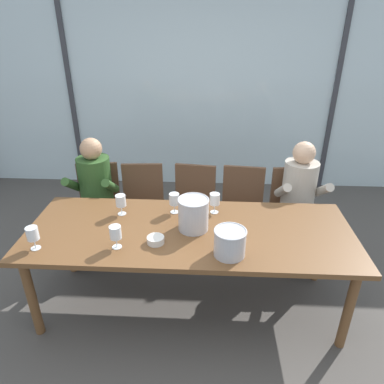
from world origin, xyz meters
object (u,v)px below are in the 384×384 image
at_px(chair_near_window_right, 293,205).
at_px(wine_glass_center_pour, 174,200).
at_px(chair_near_curtain, 99,200).
at_px(wine_glass_by_left_taster, 121,201).
at_px(chair_right_of_center, 242,204).
at_px(person_olive_shirt, 94,191).
at_px(ice_bucket_secondary, 230,242).
at_px(wine_glass_spare_empty, 215,200).
at_px(ice_bucket_primary, 193,214).
at_px(chair_center, 193,202).
at_px(tasting_bowl, 156,240).
at_px(chair_left_of_center, 143,201).
at_px(dining_table, 190,237).
at_px(wine_glass_by_right_taster, 115,233).
at_px(wine_glass_near_bucket, 33,234).
at_px(person_beige_jumper, 300,196).

bearing_deg(chair_near_window_right, wine_glass_center_pour, -157.97).
xyz_separation_m(chair_near_curtain, wine_glass_by_left_taster, (0.43, -0.68, 0.36)).
xyz_separation_m(chair_right_of_center, person_olive_shirt, (-1.47, -0.12, 0.17)).
distance_m(ice_bucket_secondary, wine_glass_spare_empty, 0.58).
bearing_deg(chair_right_of_center, ice_bucket_primary, -112.09).
height_order(person_olive_shirt, wine_glass_by_left_taster, person_olive_shirt).
bearing_deg(wine_glass_center_pour, chair_center, 78.72).
bearing_deg(ice_bucket_secondary, wine_glass_by_left_taster, 149.89).
height_order(chair_near_window_right, wine_glass_by_left_taster, wine_glass_by_left_taster).
xyz_separation_m(tasting_bowl, wine_glass_by_left_taster, (-0.34, 0.40, 0.09)).
relative_size(chair_left_of_center, chair_center, 1.00).
distance_m(dining_table, wine_glass_center_pour, 0.35).
bearing_deg(chair_left_of_center, wine_glass_by_right_taster, -92.52).
height_order(dining_table, wine_glass_near_bucket, wine_glass_near_bucket).
bearing_deg(chair_right_of_center, chair_center, -176.14).
height_order(wine_glass_near_bucket, wine_glass_center_pour, same).
distance_m(chair_near_curtain, ice_bucket_primary, 1.40).
distance_m(chair_left_of_center, chair_center, 0.52).
relative_size(dining_table, ice_bucket_primary, 9.74).
distance_m(person_olive_shirt, wine_glass_spare_empty, 1.29).
bearing_deg(chair_near_window_right, wine_glass_near_bucket, -156.79).
height_order(wine_glass_by_left_taster, wine_glass_near_bucket, same).
bearing_deg(wine_glass_near_bucket, ice_bucket_secondary, 0.24).
height_order(chair_left_of_center, chair_near_window_right, same).
relative_size(person_olive_shirt, person_beige_jumper, 1.00).
height_order(chair_right_of_center, person_beige_jumper, person_beige_jumper).
distance_m(dining_table, wine_glass_spare_empty, 0.39).
relative_size(chair_left_of_center, wine_glass_center_pour, 5.05).
xyz_separation_m(dining_table, chair_near_curtain, (-1.00, 0.89, -0.17)).
relative_size(person_olive_shirt, wine_glass_by_left_taster, 6.89).
height_order(dining_table, wine_glass_center_pour, wine_glass_center_pour).
height_order(wine_glass_by_right_taster, wine_glass_spare_empty, same).
distance_m(person_beige_jumper, ice_bucket_primary, 1.25).
relative_size(dining_table, tasting_bowl, 19.93).
distance_m(chair_near_window_right, tasting_bowl, 1.65).
bearing_deg(chair_right_of_center, wine_glass_by_right_taster, -125.25).
relative_size(dining_table, wine_glass_center_pour, 14.46).
relative_size(chair_near_curtain, chair_right_of_center, 1.00).
xyz_separation_m(chair_center, tasting_bowl, (-0.22, -1.08, 0.26)).
xyz_separation_m(chair_near_window_right, wine_glass_near_bucket, (-2.07, -1.18, 0.36)).
bearing_deg(ice_bucket_primary, wine_glass_by_right_taster, -152.74).
relative_size(chair_near_curtain, wine_glass_by_right_taster, 5.05).
distance_m(chair_right_of_center, wine_glass_spare_empty, 0.75).
bearing_deg(person_olive_shirt, tasting_bowl, -49.95).
height_order(chair_right_of_center, wine_glass_center_pour, wine_glass_center_pour).
height_order(chair_near_curtain, tasting_bowl, chair_near_curtain).
distance_m(tasting_bowl, wine_glass_by_left_taster, 0.53).
distance_m(ice_bucket_secondary, wine_glass_by_left_taster, 1.01).
relative_size(ice_bucket_secondary, wine_glass_center_pour, 1.30).
xyz_separation_m(person_beige_jumper, wine_glass_center_pour, (-1.16, -0.49, 0.18)).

